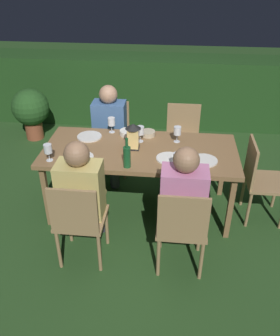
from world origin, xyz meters
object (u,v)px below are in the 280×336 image
at_px(chair_side_left_a, 79,219).
at_px(bowl_bread, 127,132).
at_px(dining_table, 140,154).
at_px(wine_glass_a, 177,131).
at_px(chair_side_right_b, 182,137).
at_px(plate_b, 204,160).
at_px(person_in_pink, 183,197).
at_px(person_in_blue, 109,130).
at_px(wine_glass_e, 48,149).
at_px(lantern_centerpiece, 133,135).
at_px(wine_glass_d, 177,158).
at_px(chair_side_right_a, 112,134).
at_px(chair_head_far, 260,178).
at_px(plate_a, 169,158).
at_px(wine_glass_c, 140,131).
at_px(wine_glass_b, 111,122).
at_px(plate_d, 89,137).
at_px(potted_plant_by_hedge, 31,110).
at_px(green_bottle_on_table, 127,156).
at_px(person_in_mustard, 83,191).
at_px(plate_c, 81,157).
at_px(bowl_olives, 148,133).
at_px(chair_side_left_b, 182,226).

distance_m(chair_side_left_a, bowl_bread, 1.19).
distance_m(dining_table, wine_glass_a, 0.45).
bearing_deg(dining_table, chair_side_left_a, -117.88).
xyz_separation_m(dining_table, chair_side_right_b, (0.43, 0.82, -0.20)).
distance_m(chair_side_left_a, plate_b, 1.27).
bearing_deg(bowl_bread, chair_side_left_a, -103.24).
distance_m(person_in_pink, person_in_blue, 1.52).
bearing_deg(chair_side_left_a, wine_glass_e, 127.39).
distance_m(dining_table, lantern_centerpiece, 0.21).
bearing_deg(wine_glass_d, chair_side_right_a, 124.44).
relative_size(wine_glass_e, plate_b, 0.69).
bearing_deg(bowl_bread, wine_glass_d, -50.58).
xyz_separation_m(chair_head_far, plate_a, (-0.92, -0.17, 0.26)).
height_order(wine_glass_d, plate_b, wine_glass_d).
xyz_separation_m(chair_head_far, chair_side_right_b, (-0.78, 0.82, 0.00)).
distance_m(lantern_centerpiece, wine_glass_c, 0.16).
distance_m(chair_side_right_b, wine_glass_b, 0.98).
bearing_deg(plate_d, chair_side_right_a, 78.37).
height_order(chair_side_left_a, person_in_blue, person_in_blue).
bearing_deg(chair_side_right_b, potted_plant_by_hedge, 161.81).
xyz_separation_m(wine_glass_c, plate_a, (0.31, -0.33, -0.11)).
bearing_deg(plate_d, green_bottle_on_table, -48.92).
bearing_deg(person_in_pink, wine_glass_e, 166.00).
bearing_deg(wine_glass_a, person_in_mustard, -134.06).
height_order(green_bottle_on_table, plate_c, green_bottle_on_table).
relative_size(chair_side_left_a, chair_side_right_b, 1.00).
height_order(plate_a, potted_plant_by_hedge, potted_plant_by_hedge).
distance_m(person_in_pink, bowl_olives, 1.02).
distance_m(plate_a, potted_plant_by_hedge, 2.69).
bearing_deg(bowl_olives, plate_c, -137.12).
relative_size(chair_side_left_b, plate_b, 3.54).
bearing_deg(bowl_bread, bowl_olives, 1.54).
height_order(wine_glass_b, plate_d, wine_glass_b).
xyz_separation_m(chair_side_right_b, wine_glass_c, (-0.45, -0.66, 0.37)).
distance_m(chair_side_left_a, plate_d, 1.07).
height_order(chair_head_far, plate_a, chair_head_far).
bearing_deg(chair_side_left_b, person_in_pink, 90.00).
height_order(wine_glass_e, potted_plant_by_hedge, wine_glass_e).
relative_size(person_in_blue, green_bottle_on_table, 3.96).
relative_size(person_in_pink, green_bottle_on_table, 3.96).
xyz_separation_m(lantern_centerpiece, bowl_bread, (-0.10, 0.29, -0.12)).
relative_size(dining_table, person_in_pink, 1.68).
distance_m(wine_glass_c, plate_d, 0.56).
bearing_deg(chair_side_right_a, wine_glass_d, -55.56).
height_order(chair_side_right_b, wine_glass_e, wine_glass_e).
bearing_deg(plate_b, wine_glass_a, 125.66).
distance_m(green_bottle_on_table, wine_glass_c, 0.52).
xyz_separation_m(chair_side_right_a, green_bottle_on_table, (0.35, -1.17, 0.36)).
xyz_separation_m(person_in_pink, person_in_blue, (-0.87, 1.25, 0.00)).
bearing_deg(plate_a, potted_plant_by_hedge, 140.21).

